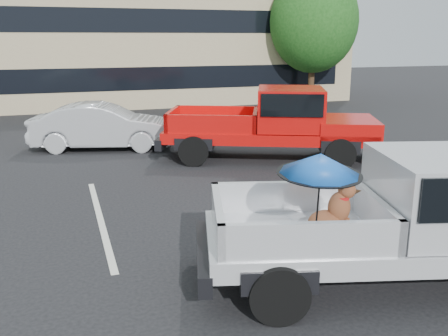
{
  "coord_description": "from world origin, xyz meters",
  "views": [
    {
      "loc": [
        -3.6,
        -7.43,
        3.42
      ],
      "look_at": [
        -1.04,
        0.24,
        1.3
      ],
      "focal_mm": 40.0,
      "sensor_mm": 36.0,
      "label": 1
    }
  ],
  "objects_px": {
    "tree_back": "(211,22)",
    "red_pickup": "(283,121)",
    "tree_right": "(314,22)",
    "silver_pickup": "(423,213)",
    "silver_sedan": "(103,126)"
  },
  "relations": [
    {
      "from": "tree_back",
      "to": "red_pickup",
      "type": "xyz_separation_m",
      "value": [
        -3.53,
        -18.6,
        -3.29
      ]
    },
    {
      "from": "tree_right",
      "to": "tree_back",
      "type": "relative_size",
      "value": 0.95
    },
    {
      "from": "silver_pickup",
      "to": "silver_sedan",
      "type": "xyz_separation_m",
      "value": [
        -3.42,
        10.55,
        -0.33
      ]
    },
    {
      "from": "tree_right",
      "to": "silver_sedan",
      "type": "bearing_deg",
      "value": -146.31
    },
    {
      "from": "red_pickup",
      "to": "tree_back",
      "type": "bearing_deg",
      "value": 102.78
    },
    {
      "from": "silver_pickup",
      "to": "red_pickup",
      "type": "height_order",
      "value": "silver_pickup"
    },
    {
      "from": "silver_pickup",
      "to": "silver_sedan",
      "type": "bearing_deg",
      "value": 122.8
    },
    {
      "from": "tree_back",
      "to": "tree_right",
      "type": "bearing_deg",
      "value": -69.44
    },
    {
      "from": "tree_right",
      "to": "tree_back",
      "type": "bearing_deg",
      "value": 110.56
    },
    {
      "from": "tree_back",
      "to": "silver_pickup",
      "type": "relative_size",
      "value": 1.18
    },
    {
      "from": "tree_back",
      "to": "silver_sedan",
      "type": "distance_m",
      "value": 18.01
    },
    {
      "from": "tree_back",
      "to": "red_pickup",
      "type": "height_order",
      "value": "tree_back"
    },
    {
      "from": "tree_right",
      "to": "silver_pickup",
      "type": "bearing_deg",
      "value": -113.58
    },
    {
      "from": "tree_back",
      "to": "silver_pickup",
      "type": "height_order",
      "value": "tree_back"
    },
    {
      "from": "tree_right",
      "to": "silver_sedan",
      "type": "height_order",
      "value": "tree_right"
    }
  ]
}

